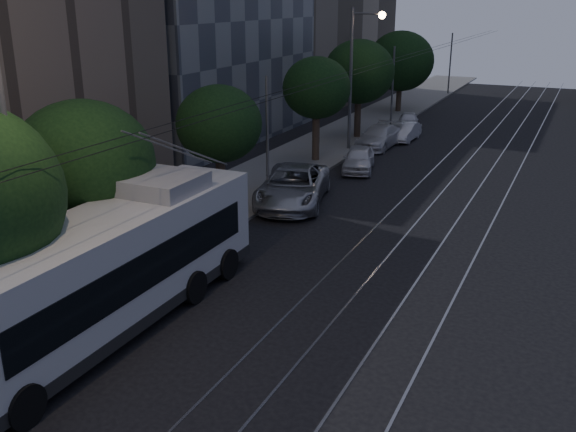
# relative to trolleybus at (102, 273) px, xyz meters

# --- Properties ---
(ground) EXTENTS (120.00, 120.00, 0.00)m
(ground) POSITION_rel_trolleybus_xyz_m (4.10, 2.82, -1.83)
(ground) COLOR black
(ground) RESTS_ON ground
(sidewalk) EXTENTS (5.00, 90.00, 0.15)m
(sidewalk) POSITION_rel_trolleybus_xyz_m (-3.40, 22.82, -1.76)
(sidewalk) COLOR slate
(sidewalk) RESTS_ON ground
(tram_rails) EXTENTS (4.52, 90.00, 0.02)m
(tram_rails) POSITION_rel_trolleybus_xyz_m (6.60, 22.82, -1.83)
(tram_rails) COLOR gray
(tram_rails) RESTS_ON ground
(overhead_wires) EXTENTS (2.23, 90.00, 6.00)m
(overhead_wires) POSITION_rel_trolleybus_xyz_m (-0.87, 22.82, 1.64)
(overhead_wires) COLOR black
(overhead_wires) RESTS_ON ground
(trolleybus) EXTENTS (2.96, 13.39, 5.63)m
(trolleybus) POSITION_rel_trolleybus_xyz_m (0.00, 0.00, 0.00)
(trolleybus) COLOR #BCBCBF
(trolleybus) RESTS_ON ground
(pickup_silver) EXTENTS (4.43, 6.85, 1.75)m
(pickup_silver) POSITION_rel_trolleybus_xyz_m (-0.20, 13.45, -0.96)
(pickup_silver) COLOR #A7A9AF
(pickup_silver) RESTS_ON ground
(car_white_a) EXTENTS (2.57, 4.31, 1.37)m
(car_white_a) POSITION_rel_trolleybus_xyz_m (0.58, 20.60, -1.15)
(car_white_a) COLOR silver
(car_white_a) RESTS_ON ground
(car_white_b) EXTENTS (2.11, 4.91, 1.41)m
(car_white_b) POSITION_rel_trolleybus_xyz_m (-0.20, 26.78, -1.13)
(car_white_b) COLOR silver
(car_white_b) RESTS_ON ground
(car_white_c) EXTENTS (1.37, 3.70, 1.21)m
(car_white_c) POSITION_rel_trolleybus_xyz_m (0.78, 29.64, -1.23)
(car_white_c) COLOR silver
(car_white_c) RESTS_ON ground
(car_white_d) EXTENTS (2.32, 3.80, 1.21)m
(car_white_d) POSITION_rel_trolleybus_xyz_m (-0.13, 33.84, -1.23)
(car_white_d) COLOR silver
(car_white_d) RESTS_ON ground
(tree_1) EXTENTS (4.71, 4.71, 6.21)m
(tree_1) POSITION_rel_trolleybus_xyz_m (-2.90, 2.82, 2.24)
(tree_1) COLOR #32231B
(tree_1) RESTS_ON ground
(tree_2) EXTENTS (3.85, 3.85, 5.69)m
(tree_2) POSITION_rel_trolleybus_xyz_m (-2.88, 11.39, 2.10)
(tree_2) COLOR #32231B
(tree_2) RESTS_ON ground
(tree_3) EXTENTS (3.94, 3.94, 6.15)m
(tree_3) POSITION_rel_trolleybus_xyz_m (-2.40, 21.43, 2.51)
(tree_3) COLOR #32231B
(tree_3) RESTS_ON ground
(tree_4) EXTENTS (4.74, 4.74, 6.70)m
(tree_4) POSITION_rel_trolleybus_xyz_m (-2.40, 28.80, 2.71)
(tree_4) COLOR #32231B
(tree_4) RESTS_ON ground
(tree_5) EXTENTS (5.45, 5.45, 6.74)m
(tree_5) POSITION_rel_trolleybus_xyz_m (-2.77, 40.32, 2.44)
(tree_5) COLOR #32231B
(tree_5) RESTS_ON ground
(streetlamp_near) EXTENTS (2.69, 0.44, 11.28)m
(streetlamp_near) POSITION_rel_trolleybus_xyz_m (-0.67, -1.66, 4.88)
(streetlamp_near) COLOR #5C5D5F
(streetlamp_near) RESTS_ON ground
(streetlamp_far) EXTENTS (2.16, 0.44, 8.74)m
(streetlamp_far) POSITION_rel_trolleybus_xyz_m (-1.28, 25.12, 3.50)
(streetlamp_far) COLOR #5C5D5F
(streetlamp_far) RESTS_ON ground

